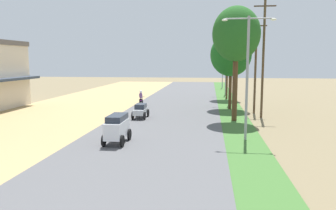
{
  "coord_description": "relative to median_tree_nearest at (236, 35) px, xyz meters",
  "views": [
    {
      "loc": [
        3.55,
        -5.45,
        4.94
      ],
      "look_at": [
        0.86,
        16.5,
        1.99
      ],
      "focal_mm": 36.26,
      "sensor_mm": 36.0,
      "label": 1
    }
  ],
  "objects": [
    {
      "name": "streetlamp_farthest",
      "position": [
        0.22,
        32.94,
        -2.43
      ],
      "size": [
        3.16,
        0.2,
        7.65
      ],
      "color": "gray",
      "rests_on": "median_strip"
    },
    {
      "name": "median_tree_second",
      "position": [
        0.02,
        6.65,
        -1.47
      ],
      "size": [
        4.02,
        4.02,
        7.53
      ],
      "color": "#4C351E",
      "rests_on": "median_strip"
    },
    {
      "name": "median_tree_nearest",
      "position": [
        0.0,
        0.0,
        0.0
      ],
      "size": [
        3.75,
        3.75,
        9.06
      ],
      "color": "#4C351E",
      "rests_on": "median_strip"
    },
    {
      "name": "streetlamp_mid",
      "position": [
        0.22,
        10.75,
        -2.08
      ],
      "size": [
        3.16,
        0.2,
        8.32
      ],
      "color": "gray",
      "rests_on": "median_strip"
    },
    {
      "name": "streetlamp_far",
      "position": [
        0.22,
        20.67,
        -2.28
      ],
      "size": [
        3.16,
        0.2,
        7.93
      ],
      "color": "gray",
      "rests_on": "median_strip"
    },
    {
      "name": "utility_pole_near",
      "position": [
        2.43,
        2.04,
        -1.78
      ],
      "size": [
        1.8,
        0.2,
        9.86
      ],
      "color": "brown",
      "rests_on": "ground"
    },
    {
      "name": "car_sedan_silver",
      "position": [
        -7.75,
        0.2,
        -6.16
      ],
      "size": [
        1.1,
        2.26,
        1.19
      ],
      "color": "#B7BCC1",
      "rests_on": "road_strip"
    },
    {
      "name": "car_van_white",
      "position": [
        -7.37,
        -8.51,
        -5.88
      ],
      "size": [
        1.19,
        2.41,
        1.67
      ],
      "color": "silver",
      "rests_on": "road_strip"
    },
    {
      "name": "streetlamp_near",
      "position": [
        0.22,
        -6.67,
        -2.53
      ],
      "size": [
        3.16,
        0.2,
        7.45
      ],
      "color": "gray",
      "rests_on": "median_strip"
    },
    {
      "name": "median_tree_third",
      "position": [
        0.14,
        15.69,
        0.51
      ],
      "size": [
        3.62,
        3.62,
        9.18
      ],
      "color": "#4C351E",
      "rests_on": "median_strip"
    },
    {
      "name": "motorbike_ahead_second",
      "position": [
        -9.23,
        7.69,
        -6.05
      ],
      "size": [
        0.54,
        1.8,
        1.66
      ],
      "color": "black",
      "rests_on": "road_strip"
    },
    {
      "name": "utility_pole_far",
      "position": [
        2.13,
        4.43,
        -2.47
      ],
      "size": [
        1.8,
        0.2,
        8.5
      ],
      "color": "brown",
      "rests_on": "ground"
    }
  ]
}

